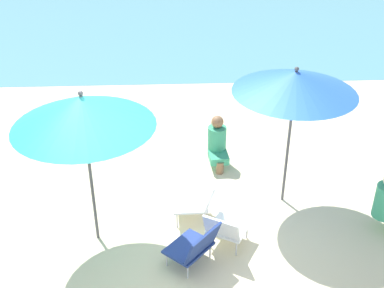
% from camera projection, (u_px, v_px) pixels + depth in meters
% --- Properties ---
extents(ground_plane, '(40.00, 40.00, 0.00)m').
position_uv_depth(ground_plane, '(180.00, 265.00, 6.12)').
color(ground_plane, beige).
extents(umbrella_teal, '(1.67, 1.67, 2.11)m').
position_uv_depth(umbrella_teal, '(83.00, 111.00, 5.63)').
color(umbrella_teal, '#4C4C51').
rests_on(umbrella_teal, ground_plane).
extents(umbrella_blue, '(1.63, 1.63, 2.07)m').
position_uv_depth(umbrella_blue, '(295.00, 82.00, 6.36)').
color(umbrella_blue, '#4C4C51').
rests_on(umbrella_blue, ground_plane).
extents(beach_chair_a, '(0.67, 0.70, 0.57)m').
position_uv_depth(beach_chair_a, '(226.00, 228.00, 6.26)').
color(beach_chair_a, white).
rests_on(beach_chair_a, ground_plane).
extents(beach_chair_b, '(0.57, 0.48, 0.64)m').
position_uv_depth(beach_chair_b, '(198.00, 198.00, 6.75)').
color(beach_chair_b, white).
rests_on(beach_chair_b, ground_plane).
extents(beach_chair_c, '(0.74, 0.74, 0.61)m').
position_uv_depth(beach_chair_c, '(195.00, 246.00, 5.95)').
color(beach_chair_c, navy).
rests_on(beach_chair_c, ground_plane).
extents(person_b, '(0.32, 0.55, 0.84)m').
position_uv_depth(person_b, '(217.00, 142.00, 7.95)').
color(person_b, '#389970').
rests_on(person_b, ground_plane).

